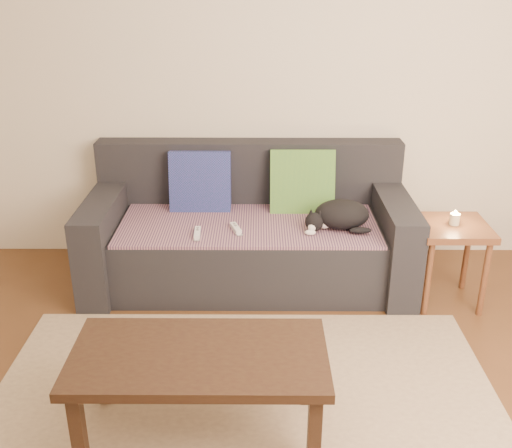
% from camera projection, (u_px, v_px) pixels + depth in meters
% --- Properties ---
extents(ground, '(4.50, 4.50, 0.00)m').
position_uv_depth(ground, '(243.00, 441.00, 2.69)').
color(ground, brown).
rests_on(ground, ground).
extents(back_wall, '(4.50, 0.04, 2.60)m').
position_uv_depth(back_wall, '(249.00, 75.00, 4.02)').
color(back_wall, beige).
rests_on(back_wall, ground).
extents(sofa, '(2.10, 0.94, 0.87)m').
position_uv_depth(sofa, '(249.00, 235.00, 4.01)').
color(sofa, '#232328').
rests_on(sofa, ground).
extents(throw_blanket, '(1.66, 0.74, 0.02)m').
position_uv_depth(throw_blanket, '(249.00, 224.00, 3.88)').
color(throw_blanket, '#372444').
rests_on(throw_blanket, sofa).
extents(cushion_navy, '(0.41, 0.17, 0.42)m').
position_uv_depth(cushion_navy, '(200.00, 182.00, 4.04)').
color(cushion_navy, navy).
rests_on(cushion_navy, throw_blanket).
extents(cushion_green, '(0.43, 0.22, 0.45)m').
position_uv_depth(cushion_green, '(302.00, 182.00, 4.04)').
color(cushion_green, '#0A463D').
rests_on(cushion_green, throw_blanket).
extents(cat, '(0.45, 0.35, 0.18)m').
position_uv_depth(cat, '(339.00, 215.00, 3.76)').
color(cat, black).
rests_on(cat, throw_blanket).
extents(wii_remote_a, '(0.08, 0.15, 0.03)m').
position_uv_depth(wii_remote_a, '(236.00, 228.00, 3.75)').
color(wii_remote_a, white).
rests_on(wii_remote_a, throw_blanket).
extents(wii_remote_b, '(0.04, 0.15, 0.03)m').
position_uv_depth(wii_remote_b, '(197.00, 233.00, 3.69)').
color(wii_remote_b, white).
rests_on(wii_remote_b, throw_blanket).
extents(side_table, '(0.42, 0.42, 0.53)m').
position_uv_depth(side_table, '(452.00, 238.00, 3.66)').
color(side_table, brown).
rests_on(side_table, ground).
extents(candle, '(0.06, 0.06, 0.09)m').
position_uv_depth(candle, '(455.00, 219.00, 3.61)').
color(candle, beige).
rests_on(candle, side_table).
extents(rug, '(2.50, 1.80, 0.01)m').
position_uv_depth(rug, '(244.00, 417.00, 2.82)').
color(rug, tan).
rests_on(rug, ground).
extents(coffee_table, '(1.11, 0.55, 0.44)m').
position_uv_depth(coffee_table, '(199.00, 364.00, 2.58)').
color(coffee_table, '#2F2012').
rests_on(coffee_table, rug).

